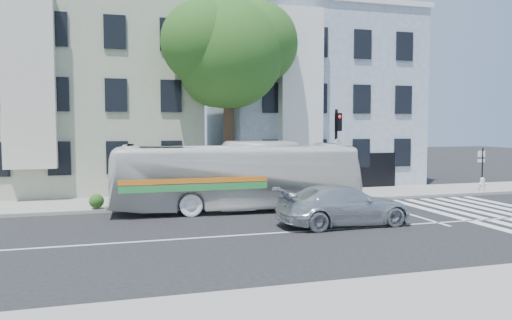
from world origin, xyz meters
name	(u,v)px	position (x,y,z in m)	size (l,w,h in m)	color
ground	(283,233)	(0.00, 0.00, 0.00)	(120.00, 120.00, 0.00)	black
sidewalk_far	(231,199)	(0.00, 8.00, 0.07)	(80.00, 4.00, 0.15)	gray
sidewalk_near	(412,309)	(0.00, -8.00, 0.07)	(80.00, 4.00, 0.15)	gray
building_left	(91,98)	(-7.00, 15.00, 5.50)	(12.00, 10.00, 11.00)	#A0A389
building_right	(307,101)	(7.00, 15.00, 5.50)	(12.00, 10.00, 11.00)	#8692A0
street_tree	(229,48)	(0.06, 8.74, 7.83)	(7.30, 5.90, 11.10)	#2D2116
bus	(236,176)	(-0.47, 5.08, 1.56)	(11.21, 2.62, 3.12)	silver
sedan	(344,205)	(2.71, 0.63, 0.77)	(5.31, 2.16, 1.54)	silver
hedge	(192,197)	(-2.31, 6.30, 0.50)	(8.50, 0.84, 0.70)	#295A1D
traffic_signal	(337,141)	(5.56, 7.31, 3.03)	(0.47, 0.55, 4.70)	black
fire_hydrant	(482,184)	(14.00, 6.30, 0.56)	(0.44, 0.26, 0.80)	silver
far_sign_pole	(482,164)	(14.19, 6.60, 1.70)	(0.44, 0.18, 2.44)	black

